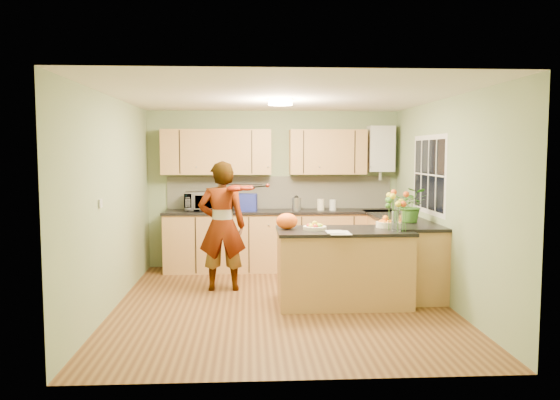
{
  "coord_description": "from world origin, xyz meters",
  "views": [
    {
      "loc": [
        -0.39,
        -6.52,
        1.85
      ],
      "look_at": [
        0.01,
        0.5,
        1.23
      ],
      "focal_mm": 35.0,
      "sensor_mm": 36.0,
      "label": 1
    }
  ],
  "objects": [
    {
      "name": "wall_back",
      "position": [
        0.0,
        2.25,
        1.25
      ],
      "size": [
        4.0,
        0.02,
        2.5
      ],
      "primitive_type": "cube",
      "color": "gray",
      "rests_on": "floor"
    },
    {
      "name": "upper_cabinets",
      "position": [
        -0.18,
        2.08,
        1.85
      ],
      "size": [
        3.2,
        0.34,
        0.7
      ],
      "color": "tan",
      "rests_on": "wall_back"
    },
    {
      "name": "ceiling_lamp",
      "position": [
        0.0,
        0.3,
        2.46
      ],
      "size": [
        0.3,
        0.3,
        0.07
      ],
      "color": "#FFEABF",
      "rests_on": "ceiling"
    },
    {
      "name": "blue_box",
      "position": [
        -0.44,
        1.93,
        1.07
      ],
      "size": [
        0.35,
        0.27,
        0.26
      ],
      "primitive_type": "cube",
      "rotation": [
        0.0,
        0.0,
        -0.11
      ],
      "color": "navy",
      "rests_on": "back_counter"
    },
    {
      "name": "kettle",
      "position": [
        0.34,
        1.95,
        1.05
      ],
      "size": [
        0.14,
        0.14,
        0.27
      ],
      "rotation": [
        0.0,
        0.0,
        -0.39
      ],
      "color": "#B7B7BC",
      "rests_on": "back_counter"
    },
    {
      "name": "orange_bag",
      "position": [
        0.06,
        -0.0,
        1.02
      ],
      "size": [
        0.27,
        0.23,
        0.2
      ],
      "primitive_type": "ellipsoid",
      "rotation": [
        0.0,
        0.0,
        -0.05
      ],
      "color": "#FF5D15",
      "rests_on": "peninsula_island"
    },
    {
      "name": "window_right",
      "position": [
        1.99,
        0.6,
        1.55
      ],
      "size": [
        0.01,
        1.3,
        1.05
      ],
      "color": "silver",
      "rests_on": "wall_right"
    },
    {
      "name": "fruit_dish",
      "position": [
        0.39,
        -0.05,
        0.96
      ],
      "size": [
        0.28,
        0.28,
        0.1
      ],
      "color": "beige",
      "rests_on": "peninsula_island"
    },
    {
      "name": "flower_vase",
      "position": [
        1.34,
        -0.23,
        1.27
      ],
      "size": [
        0.29,
        0.29,
        0.53
      ],
      "rotation": [
        0.0,
        0.0,
        -0.2
      ],
      "color": "silver",
      "rests_on": "peninsula_island"
    },
    {
      "name": "violin",
      "position": [
        -0.56,
        0.51,
        1.38
      ],
      "size": [
        0.7,
        0.61,
        0.17
      ],
      "primitive_type": null,
      "rotation": [
        0.17,
        0.0,
        -0.61
      ],
      "color": "#4F0F04",
      "rests_on": "violinist"
    },
    {
      "name": "orange_bowl",
      "position": [
        1.29,
        0.1,
        0.98
      ],
      "size": [
        0.24,
        0.24,
        0.14
      ],
      "color": "beige",
      "rests_on": "peninsula_island"
    },
    {
      "name": "jar_white",
      "position": [
        0.92,
        1.92,
        1.02
      ],
      "size": [
        0.11,
        0.11,
        0.17
      ],
      "primitive_type": "cylinder",
      "rotation": [
        0.0,
        0.0,
        -0.06
      ],
      "color": "silver",
      "rests_on": "back_counter"
    },
    {
      "name": "right_counter",
      "position": [
        1.7,
        0.85,
        0.47
      ],
      "size": [
        0.62,
        2.24,
        0.94
      ],
      "color": "tan",
      "rests_on": "floor"
    },
    {
      "name": "potted_plant",
      "position": [
        1.7,
        0.38,
        1.17
      ],
      "size": [
        0.5,
        0.47,
        0.46
      ],
      "primitive_type": "imported",
      "rotation": [
        0.0,
        0.0,
        -0.34
      ],
      "color": "#397025",
      "rests_on": "right_counter"
    },
    {
      "name": "boiler",
      "position": [
        1.7,
        2.09,
        1.9
      ],
      "size": [
        0.4,
        0.3,
        0.86
      ],
      "color": "silver",
      "rests_on": "wall_back"
    },
    {
      "name": "microwave",
      "position": [
        -1.13,
        1.97,
        1.08
      ],
      "size": [
        0.53,
        0.37,
        0.29
      ],
      "primitive_type": "imported",
      "rotation": [
        0.0,
        0.0,
        0.03
      ],
      "color": "silver",
      "rests_on": "back_counter"
    },
    {
      "name": "wall_front",
      "position": [
        0.0,
        -2.25,
        1.25
      ],
      "size": [
        4.0,
        0.02,
        2.5
      ],
      "primitive_type": "cube",
      "color": "gray",
      "rests_on": "floor"
    },
    {
      "name": "light_switch",
      "position": [
        -1.99,
        -0.6,
        1.3
      ],
      "size": [
        0.02,
        0.09,
        0.09
      ],
      "primitive_type": "cube",
      "color": "silver",
      "rests_on": "wall_left"
    },
    {
      "name": "jar_cream",
      "position": [
        0.73,
        1.95,
        1.03
      ],
      "size": [
        0.14,
        0.14,
        0.17
      ],
      "primitive_type": "cylinder",
      "rotation": [
        0.0,
        0.0,
        -0.29
      ],
      "color": "beige",
      "rests_on": "back_counter"
    },
    {
      "name": "peninsula_island",
      "position": [
        0.74,
        -0.05,
        0.46
      ],
      "size": [
        1.6,
        0.82,
        0.92
      ],
      "color": "tan",
      "rests_on": "floor"
    },
    {
      "name": "back_counter",
      "position": [
        0.1,
        1.95,
        0.47
      ],
      "size": [
        3.64,
        0.62,
        0.94
      ],
      "color": "tan",
      "rests_on": "floor"
    },
    {
      "name": "wall_right",
      "position": [
        2.0,
        0.0,
        1.25
      ],
      "size": [
        0.02,
        4.5,
        2.5
      ],
      "primitive_type": "cube",
      "color": "gray",
      "rests_on": "floor"
    },
    {
      "name": "ceiling",
      "position": [
        0.0,
        0.0,
        2.5
      ],
      "size": [
        4.0,
        4.5,
        0.02
      ],
      "primitive_type": "cube",
      "color": "white",
      "rests_on": "wall_back"
    },
    {
      "name": "splashback",
      "position": [
        0.1,
        2.23,
        1.2
      ],
      "size": [
        3.6,
        0.02,
        0.52
      ],
      "primitive_type": "cube",
      "color": "beige",
      "rests_on": "back_counter"
    },
    {
      "name": "wall_left",
      "position": [
        -2.0,
        0.0,
        1.25
      ],
      "size": [
        0.02,
        4.5,
        2.5
      ],
      "primitive_type": "cube",
      "color": "gray",
      "rests_on": "floor"
    },
    {
      "name": "floor",
      "position": [
        0.0,
        0.0,
        0.0
      ],
      "size": [
        4.5,
        4.5,
        0.0
      ],
      "primitive_type": "plane",
      "color": "#533017",
      "rests_on": "ground"
    },
    {
      "name": "violinist",
      "position": [
        -0.76,
        0.73,
        0.87
      ],
      "size": [
        0.63,
        0.42,
        1.73
      ],
      "primitive_type": "imported",
      "rotation": [
        0.0,
        0.0,
        3.15
      ],
      "color": "tan",
      "rests_on": "floor"
    },
    {
      "name": "papers",
      "position": [
        0.64,
        -0.35,
        0.92
      ],
      "size": [
        0.24,
        0.33,
        0.01
      ],
      "primitive_type": "cube",
      "color": "silver",
      "rests_on": "peninsula_island"
    }
  ]
}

